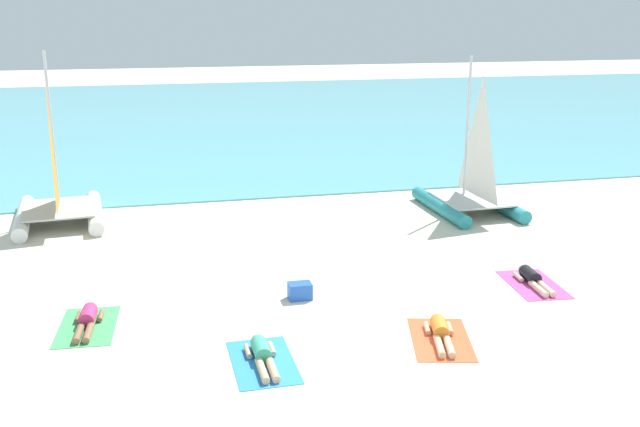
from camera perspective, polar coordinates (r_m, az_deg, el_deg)
ground_plane at (r=22.82m, az=-2.82°, el=0.32°), size 120.00×120.00×0.00m
ocean_water at (r=43.66m, az=-8.08°, el=7.65°), size 120.00×40.00×0.05m
sailboat_white at (r=22.49m, az=-19.98°, el=1.10°), size 2.74×4.00×4.97m
sailboat_teal at (r=22.79m, az=11.81°, el=1.83°), size 2.41×3.70×4.76m
towel_leftmost at (r=15.24m, az=-17.88°, el=-8.48°), size 1.23×1.97×0.01m
sunbather_leftmost at (r=15.25m, az=-17.88°, el=-7.95°), size 0.57×1.57×0.30m
towel_center_left at (r=13.21m, az=-4.52°, el=-11.60°), size 1.12×1.91×0.01m
sunbather_center_left at (r=13.21m, az=-4.58°, el=-10.99°), size 0.55×1.56×0.30m
towel_center_right at (r=14.19m, az=9.50°, el=-9.76°), size 1.54×2.12×0.01m
sunbather_center_right at (r=14.19m, az=9.49°, el=-9.19°), size 0.77×1.55×0.30m
towel_rightmost at (r=17.33m, az=16.49°, el=-5.39°), size 1.27×1.99×0.01m
sunbather_rightmost at (r=17.34m, az=16.43°, el=-4.93°), size 0.58×1.57×0.30m
cooler_box at (r=15.79m, az=-1.59°, el=-6.13°), size 0.50×0.36×0.36m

